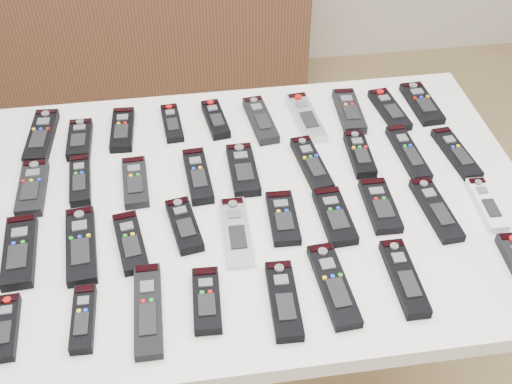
{
  "coord_description": "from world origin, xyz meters",
  "views": [
    {
      "loc": [
        -0.06,
        -0.89,
        1.77
      ],
      "look_at": [
        0.09,
        0.15,
        0.8
      ],
      "focal_mm": 45.0,
      "sensor_mm": 36.0,
      "label": 1
    }
  ],
  "objects": [
    {
      "name": "remote_18",
      "position": [
        0.59,
        0.23,
        0.79
      ],
      "size": [
        0.06,
        0.19,
        0.02
      ],
      "primitive_type": "cube",
      "rotation": [
        0.0,
        0.0,
        0.09
      ],
      "color": "black",
      "rests_on": "table"
    },
    {
      "name": "remote_8",
      "position": [
        0.49,
        0.42,
        0.79
      ],
      "size": [
        0.07,
        0.18,
        0.02
      ],
      "primitive_type": "cube",
      "rotation": [
        0.0,
        0.0,
        0.11
      ],
      "color": "black",
      "rests_on": "table"
    },
    {
      "name": "remote_0",
      "position": [
        -0.4,
        0.44,
        0.79
      ],
      "size": [
        0.07,
        0.2,
        0.02
      ],
      "primitive_type": "cube",
      "rotation": [
        0.0,
        0.0,
        -0.07
      ],
      "color": "black",
      "rests_on": "table"
    },
    {
      "name": "remote_24",
      "position": [
        0.14,
        0.07,
        0.79
      ],
      "size": [
        0.06,
        0.16,
        0.02
      ],
      "primitive_type": "cube",
      "rotation": [
        0.0,
        0.0,
        -0.04
      ],
      "color": "black",
      "rests_on": "table"
    },
    {
      "name": "remote_20",
      "position": [
        -0.29,
        0.05,
        0.79
      ],
      "size": [
        0.07,
        0.21,
        0.02
      ],
      "primitive_type": "cube",
      "rotation": [
        0.0,
        0.0,
        0.08
      ],
      "color": "black",
      "rests_on": "table"
    },
    {
      "name": "remote_16",
      "position": [
        0.36,
        0.25,
        0.79
      ],
      "size": [
        0.06,
        0.16,
        0.02
      ],
      "primitive_type": "cube",
      "rotation": [
        0.0,
        0.0,
        -0.04
      ],
      "color": "black",
      "rests_on": "table"
    },
    {
      "name": "remote_9",
      "position": [
        0.58,
        0.44,
        0.79
      ],
      "size": [
        0.07,
        0.18,
        0.02
      ],
      "primitive_type": "cube",
      "rotation": [
        0.0,
        0.0,
        0.05
      ],
      "color": "black",
      "rests_on": "table"
    },
    {
      "name": "remote_11",
      "position": [
        -0.3,
        0.26,
        0.79
      ],
      "size": [
        0.05,
        0.16,
        0.02
      ],
      "primitive_type": "cube",
      "rotation": [
        0.0,
        0.0,
        0.06
      ],
      "color": "black",
      "rests_on": "table"
    },
    {
      "name": "remote_35",
      "position": [
        0.35,
        -0.13,
        0.79
      ],
      "size": [
        0.05,
        0.19,
        0.02
      ],
      "primitive_type": "cube",
      "rotation": [
        0.0,
        0.0,
        -0.0
      ],
      "color": "black",
      "rests_on": "table"
    },
    {
      "name": "remote_17",
      "position": [
        0.48,
        0.24,
        0.79
      ],
      "size": [
        0.05,
        0.2,
        0.02
      ],
      "primitive_type": "cube",
      "rotation": [
        0.0,
        0.0,
        0.05
      ],
      "color": "black",
      "rests_on": "table"
    },
    {
      "name": "remote_22",
      "position": [
        -0.07,
        0.08,
        0.79
      ],
      "size": [
        0.08,
        0.16,
        0.02
      ],
      "primitive_type": "cube",
      "rotation": [
        0.0,
        0.0,
        0.16
      ],
      "color": "black",
      "rests_on": "table"
    },
    {
      "name": "sideboard",
      "position": [
        -0.25,
        1.78,
        0.4
      ],
      "size": [
        1.6,
        0.39,
        0.8
      ],
      "primitive_type": "cube",
      "rotation": [
        0.0,
        0.0,
        -0.0
      ],
      "color": "#492B1D",
      "rests_on": "ground"
    },
    {
      "name": "remote_15",
      "position": [
        0.24,
        0.23,
        0.79
      ],
      "size": [
        0.07,
        0.19,
        0.02
      ],
      "primitive_type": "cube",
      "rotation": [
        0.0,
        0.0,
        0.11
      ],
      "color": "black",
      "rests_on": "table"
    },
    {
      "name": "remote_32",
      "position": [
        -0.04,
        -0.13,
        0.79
      ],
      "size": [
        0.06,
        0.15,
        0.02
      ],
      "primitive_type": "cube",
      "rotation": [
        0.0,
        0.0,
        -0.04
      ],
      "color": "black",
      "rests_on": "table"
    },
    {
      "name": "remote_29",
      "position": [
        -0.41,
        -0.14,
        0.79
      ],
      "size": [
        0.05,
        0.14,
        0.02
      ],
      "primitive_type": "cube",
      "rotation": [
        0.0,
        0.0,
        0.04
      ],
      "color": "black",
      "rests_on": "table"
    },
    {
      "name": "remote_12",
      "position": [
        -0.17,
        0.23,
        0.79
      ],
      "size": [
        0.06,
        0.16,
        0.02
      ],
      "primitive_type": "cube",
      "rotation": [
        0.0,
        0.0,
        0.04
      ],
      "color": "black",
      "rests_on": "table"
    },
    {
      "name": "remote_27",
      "position": [
        0.48,
        0.05,
        0.79
      ],
      "size": [
        0.06,
        0.19,
        0.02
      ],
      "primitive_type": "cube",
      "rotation": [
        0.0,
        0.0,
        0.06
      ],
      "color": "black",
      "rests_on": "table"
    },
    {
      "name": "remote_13",
      "position": [
        -0.03,
        0.23,
        0.79
      ],
      "size": [
        0.06,
        0.18,
        0.02
      ],
      "primitive_type": "cube",
      "rotation": [
        0.0,
        0.0,
        0.06
      ],
      "color": "black",
      "rests_on": "table"
    },
    {
      "name": "remote_1",
      "position": [
        -0.31,
        0.41,
        0.79
      ],
      "size": [
        0.06,
        0.14,
        0.02
      ],
      "primitive_type": "cube",
      "rotation": [
        0.0,
        0.0,
        -0.01
      ],
      "color": "black",
      "rests_on": "table"
    },
    {
      "name": "remote_30",
      "position": [
        -0.27,
        -0.14,
        0.79
      ],
      "size": [
        0.04,
        0.15,
        0.02
      ],
      "primitive_type": "cube",
      "rotation": [
        0.0,
        0.0,
        -0.02
      ],
      "color": "black",
      "rests_on": "table"
    },
    {
      "name": "remote_34",
      "position": [
        0.21,
        -0.13,
        0.79
      ],
      "size": [
        0.07,
        0.21,
        0.02
      ],
      "primitive_type": "cube",
      "rotation": [
        0.0,
        0.0,
        0.06
      ],
      "color": "black",
      "rests_on": "table"
    },
    {
      "name": "remote_33",
      "position": [
        0.1,
        -0.15,
        0.79
      ],
      "size": [
        0.06,
        0.18,
        0.02
      ],
      "primitive_type": "cube",
      "rotation": [
        0.0,
        0.0,
        -0.04
      ],
      "color": "black",
      "rests_on": "table"
    },
    {
      "name": "remote_23",
      "position": [
        0.04,
        0.04,
        0.79
      ],
      "size": [
        0.06,
        0.19,
        0.02
      ],
      "primitive_type": "cube",
      "rotation": [
        0.0,
        0.0,
        -0.01
      ],
      "color": "#B7B7BC",
      "rests_on": "table"
    },
    {
      "name": "remote_21",
      "position": [
        -0.19,
        0.04,
        0.79
      ],
      "size": [
        0.08,
        0.17,
        0.02
      ],
      "primitive_type": "cube",
      "rotation": [
        0.0,
        0.0,
        0.16
      ],
      "color": "black",
      "rests_on": "table"
    },
    {
      "name": "remote_14",
      "position": [
        0.08,
        0.24,
        0.79
      ],
      "size": [
        0.06,
        0.17,
        0.02
      ],
      "primitive_type": "cube",
      "rotation": [
        0.0,
        0.0,
        0.01
      ],
      "color": "black",
      "rests_on": "table"
    },
    {
      "name": "remote_10",
      "position": [
        -0.4,
        0.24,
        0.79
      ],
      "size": [
        0.06,
        0.17,
        0.02
      ],
      "primitive_type": "cube",
      "rotation": [
        0.0,
        0.0,
        0.0
      ],
      "color": "black",
      "rests_on": "table"
    },
    {
      "name": "remote_3",
      "position": [
        -0.08,
        0.45,
        0.79
      ],
      "size": [
        0.05,
        0.15,
        0.02
      ],
      "primitive_type": "cube",
      "rotation": [
        0.0,
        0.0,
        0.07
      ],
      "color": "black",
      "rests_on": "table"
    },
    {
      "name": "remote_19",
      "position": [
        -0.41,
        0.05,
        0.79
      ],
      "size": [
        0.07,
        0.19,
        0.02
      ],
      "primitive_type": "cube",
      "rotation": [
        0.0,
        0.0,
        0.05
      ],
      "color": "black",
      "rests_on": "table"
    },
    {
      "name": "remote_2",
      "position": [
        -0.2,
        0.44,
        0.79
      ],
      "size": [
        0.06,
        0.17,
        0.02
      ],
      "primitive_type": "cube",
      "rotation": [
        0.0,
        0.0,
        -0.05
      ],
      "color": "black",
      "rests_on": "table"
    },
    {
      "name": "table",
      "position": [
        0.09,
        0.15,
        0.72
      ],
      "size": [
        1.25,
        0.88,
        0.78
      ],
      "color": "white",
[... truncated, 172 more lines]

